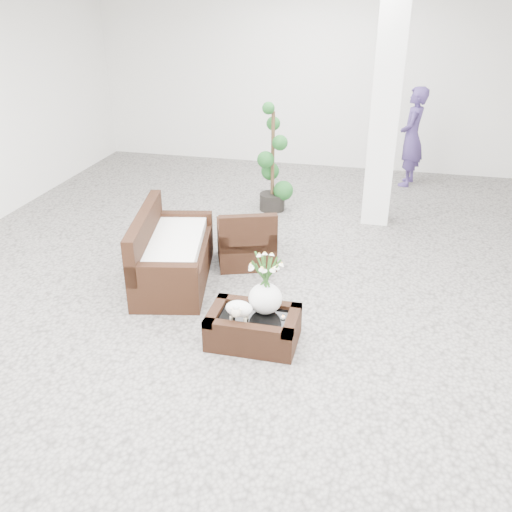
% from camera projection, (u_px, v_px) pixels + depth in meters
% --- Properties ---
extents(ground, '(11.00, 11.00, 0.00)m').
position_uv_depth(ground, '(258.00, 300.00, 6.49)').
color(ground, gray).
rests_on(ground, ground).
extents(column, '(0.40, 0.40, 3.50)m').
position_uv_depth(column, '(386.00, 106.00, 7.92)').
color(column, white).
rests_on(column, ground).
extents(coffee_table, '(0.90, 0.60, 0.31)m').
position_uv_depth(coffee_table, '(253.00, 329.00, 5.68)').
color(coffee_table, black).
rests_on(coffee_table, ground).
extents(sheep_figurine, '(0.28, 0.23, 0.21)m').
position_uv_depth(sheep_figurine, '(239.00, 310.00, 5.50)').
color(sheep_figurine, white).
rests_on(sheep_figurine, coffee_table).
extents(planter_narcissus, '(0.44, 0.44, 0.80)m').
position_uv_depth(planter_narcissus, '(266.00, 277.00, 5.50)').
color(planter_narcissus, white).
rests_on(planter_narcissus, coffee_table).
extents(tealight, '(0.04, 0.04, 0.03)m').
position_uv_depth(tealight, '(283.00, 317.00, 5.56)').
color(tealight, white).
rests_on(tealight, coffee_table).
extents(armchair, '(0.92, 0.90, 0.77)m').
position_uv_depth(armchair, '(246.00, 235.00, 7.22)').
color(armchair, black).
rests_on(armchair, ground).
extents(loveseat, '(1.13, 1.79, 0.89)m').
position_uv_depth(loveseat, '(173.00, 247.00, 6.75)').
color(loveseat, black).
rests_on(loveseat, ground).
extents(topiary, '(0.45, 0.45, 1.69)m').
position_uv_depth(topiary, '(273.00, 159.00, 8.72)').
color(topiary, '#164619').
rests_on(topiary, ground).
extents(shopper, '(0.53, 0.70, 1.74)m').
position_uv_depth(shopper, '(412.00, 137.00, 9.86)').
color(shopper, '#41306B').
rests_on(shopper, ground).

